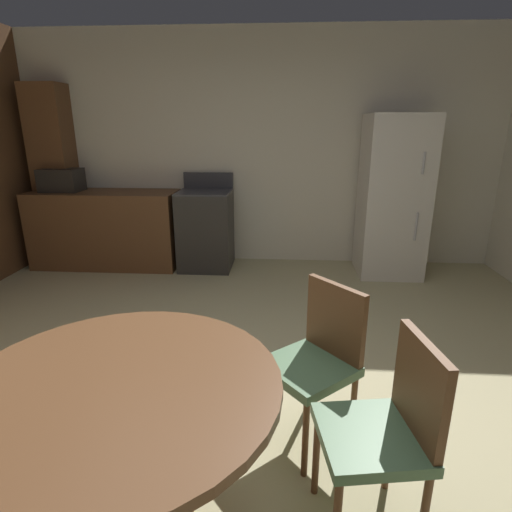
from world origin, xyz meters
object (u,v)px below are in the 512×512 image
Objects in this scene: oven_range at (206,229)px; chair_east at (388,425)px; chair_northeast at (318,355)px; refrigerator at (393,197)px; dining_table at (122,419)px; microwave at (61,180)px.

oven_range is 3.56m from chair_east.
chair_northeast is at bearing -68.39° from oven_range.
refrigerator is 2.94m from chair_northeast.
refrigerator is 3.85m from dining_table.
oven_range reaches higher than chair_northeast.
microwave is 4.01m from dining_table.
refrigerator is at bearing -0.76° from microwave.
chair_east is (1.34, -3.30, 0.03)m from oven_range.
chair_east is 1.00× the size of chair_northeast.
refrigerator reaches higher than chair_northeast.
chair_northeast is (0.78, 0.67, -0.10)m from dining_table.
chair_east is at bearing -103.51° from refrigerator.
oven_range is 0.93× the size of dining_table.
oven_range is 3.47m from dining_table.
dining_table is at bearing 0.00° from chair_east.
refrigerator is 4.00× the size of microwave.
microwave is at bearing -56.14° from chair_east.
dining_table is at bearing -59.76° from microwave.
refrigerator is at bearing -151.04° from chair_northeast.
oven_range is 1.26× the size of chair_northeast.
dining_table is (-1.79, -3.40, -0.28)m from refrigerator.
oven_range is 3.00m from chair_northeast.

